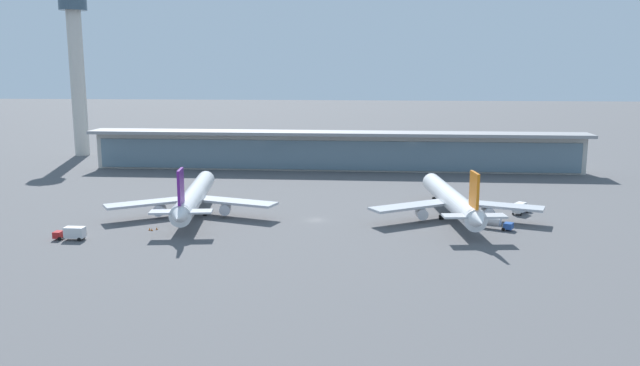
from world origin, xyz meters
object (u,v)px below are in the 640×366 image
(airliner_left_stand, at_px, (194,196))
(service_truck_near_nose_blue, at_px, (494,222))
(airliner_centre_stand, at_px, (452,200))
(safety_cone_bravo, at_px, (152,230))
(safety_cone_alpha, at_px, (86,233))
(safety_cone_charlie, at_px, (150,229))
(service_truck_under_wing_red, at_px, (72,233))
(safety_cone_delta, at_px, (157,229))
(control_tower, at_px, (77,62))
(service_truck_mid_apron_blue, at_px, (520,208))

(airliner_left_stand, height_order, service_truck_near_nose_blue, airliner_left_stand)
(airliner_centre_stand, height_order, safety_cone_bravo, airliner_centre_stand)
(airliner_left_stand, bearing_deg, safety_cone_alpha, -132.38)
(airliner_left_stand, height_order, safety_cone_charlie, airliner_left_stand)
(service_truck_under_wing_red, bearing_deg, safety_cone_alpha, 81.43)
(service_truck_near_nose_blue, distance_m, service_truck_under_wing_red, 102.08)
(airliner_centre_stand, height_order, service_truck_near_nose_blue, airliner_centre_stand)
(service_truck_near_nose_blue, height_order, service_truck_under_wing_red, service_truck_under_wing_red)
(safety_cone_alpha, distance_m, safety_cone_delta, 16.71)
(airliner_left_stand, height_order, control_tower, control_tower)
(airliner_centre_stand, relative_size, service_truck_mid_apron_blue, 8.20)
(safety_cone_bravo, bearing_deg, airliner_centre_stand, 14.80)
(service_truck_near_nose_blue, relative_size, service_truck_mid_apron_blue, 1.19)
(safety_cone_delta, bearing_deg, safety_cone_bravo, -129.01)
(airliner_left_stand, distance_m, service_truck_near_nose_blue, 79.44)
(safety_cone_alpha, height_order, safety_cone_charlie, same)
(service_truck_near_nose_blue, distance_m, service_truck_mid_apron_blue, 20.25)
(airliner_left_stand, bearing_deg, service_truck_mid_apron_blue, 5.38)
(safety_cone_alpha, bearing_deg, service_truck_near_nose_blue, 7.79)
(safety_cone_alpha, bearing_deg, airliner_centre_stand, 15.01)
(airliner_left_stand, height_order, safety_cone_bravo, airliner_left_stand)
(control_tower, relative_size, safety_cone_delta, 109.37)
(service_truck_mid_apron_blue, distance_m, safety_cone_bravo, 98.60)
(airliner_left_stand, relative_size, safety_cone_bravo, 85.66)
(airliner_centre_stand, relative_size, safety_cone_delta, 85.75)
(service_truck_near_nose_blue, bearing_deg, safety_cone_alpha, -172.21)
(airliner_left_stand, bearing_deg, service_truck_under_wing_red, -127.43)
(airliner_left_stand, bearing_deg, safety_cone_delta, -105.57)
(airliner_left_stand, relative_size, service_truck_mid_apron_blue, 8.19)
(service_truck_under_wing_red, distance_m, safety_cone_bravo, 18.57)
(safety_cone_delta, bearing_deg, control_tower, 121.63)
(safety_cone_delta, bearing_deg, service_truck_under_wing_red, -147.04)
(service_truck_under_wing_red, height_order, control_tower, control_tower)
(service_truck_near_nose_blue, xyz_separation_m, service_truck_mid_apron_blue, (10.38, 17.39, -0.02))
(service_truck_mid_apron_blue, height_order, safety_cone_delta, service_truck_mid_apron_blue)
(safety_cone_charlie, bearing_deg, safety_cone_delta, 24.31)
(airliner_left_stand, relative_size, safety_cone_delta, 85.66)
(service_truck_mid_apron_blue, distance_m, control_tower, 205.30)
(airliner_left_stand, bearing_deg, safety_cone_bravo, -107.21)
(airliner_left_stand, bearing_deg, control_tower, 127.03)
(airliner_left_stand, xyz_separation_m, safety_cone_charlie, (-6.34, -17.91, -4.72))
(control_tower, height_order, safety_cone_charlie, control_tower)
(airliner_left_stand, xyz_separation_m, safety_cone_alpha, (-20.62, -22.59, -4.72))
(control_tower, relative_size, safety_cone_alpha, 109.37)
(service_truck_near_nose_blue, relative_size, safety_cone_bravo, 12.45)
(service_truck_mid_apron_blue, bearing_deg, control_tower, 149.30)
(airliner_left_stand, distance_m, service_truck_mid_apron_blue, 89.70)
(safety_cone_delta, bearing_deg, service_truck_mid_apron_blue, 15.24)
(airliner_left_stand, distance_m, safety_cone_charlie, 19.58)
(safety_cone_alpha, distance_m, safety_cone_charlie, 15.02)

